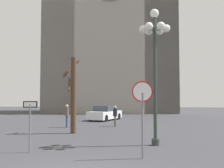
{
  "coord_description": "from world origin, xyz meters",
  "views": [
    {
      "loc": [
        2.03,
        -7.36,
        2.17
      ],
      "look_at": [
        -1.07,
        18.0,
        3.52
      ],
      "focal_mm": 43.57,
      "sensor_mm": 36.0,
      "label": 1
    }
  ],
  "objects_px": {
    "street_lamp": "(155,48)",
    "pedestrian_standing": "(115,114)",
    "parked_car_near_white": "(105,113)",
    "cathedral": "(110,37)",
    "one_way_arrow_sign": "(30,120)",
    "bare_tree": "(73,93)",
    "stop_sign": "(142,104)",
    "pedestrian_walking": "(67,114)"
  },
  "relations": [
    {
      "from": "street_lamp",
      "to": "pedestrian_standing",
      "type": "bearing_deg",
      "value": 108.94
    },
    {
      "from": "parked_car_near_white",
      "to": "pedestrian_standing",
      "type": "height_order",
      "value": "pedestrian_standing"
    },
    {
      "from": "pedestrian_standing",
      "to": "one_way_arrow_sign",
      "type": "bearing_deg",
      "value": -102.57
    },
    {
      "from": "bare_tree",
      "to": "pedestrian_walking",
      "type": "distance_m",
      "value": 3.78
    },
    {
      "from": "pedestrian_walking",
      "to": "pedestrian_standing",
      "type": "bearing_deg",
      "value": 17.39
    },
    {
      "from": "bare_tree",
      "to": "pedestrian_standing",
      "type": "relative_size",
      "value": 2.98
    },
    {
      "from": "pedestrian_standing",
      "to": "parked_car_near_white",
      "type": "bearing_deg",
      "value": 105.38
    },
    {
      "from": "one_way_arrow_sign",
      "to": "stop_sign",
      "type": "bearing_deg",
      "value": -7.32
    },
    {
      "from": "cathedral",
      "to": "pedestrian_standing",
      "type": "height_order",
      "value": "cathedral"
    },
    {
      "from": "bare_tree",
      "to": "pedestrian_standing",
      "type": "xyz_separation_m",
      "value": [
        2.17,
        4.33,
        -1.53
      ]
    },
    {
      "from": "cathedral",
      "to": "parked_car_near_white",
      "type": "height_order",
      "value": "cathedral"
    },
    {
      "from": "stop_sign",
      "to": "cathedral",
      "type": "bearing_deg",
      "value": 99.42
    },
    {
      "from": "bare_tree",
      "to": "pedestrian_walking",
      "type": "xyz_separation_m",
      "value": [
        -1.34,
        3.23,
        -1.45
      ]
    },
    {
      "from": "parked_car_near_white",
      "to": "pedestrian_standing",
      "type": "xyz_separation_m",
      "value": [
        1.66,
        -6.04,
        0.28
      ]
    },
    {
      "from": "pedestrian_standing",
      "to": "bare_tree",
      "type": "bearing_deg",
      "value": -116.62
    },
    {
      "from": "stop_sign",
      "to": "parked_car_near_white",
      "type": "bearing_deg",
      "value": 102.83
    },
    {
      "from": "parked_car_near_white",
      "to": "pedestrian_walking",
      "type": "distance_m",
      "value": 7.39
    },
    {
      "from": "one_way_arrow_sign",
      "to": "parked_car_near_white",
      "type": "distance_m",
      "value": 16.43
    },
    {
      "from": "bare_tree",
      "to": "pedestrian_walking",
      "type": "height_order",
      "value": "bare_tree"
    },
    {
      "from": "parked_car_near_white",
      "to": "stop_sign",
      "type": "bearing_deg",
      "value": -77.17
    },
    {
      "from": "cathedral",
      "to": "one_way_arrow_sign",
      "type": "bearing_deg",
      "value": -88.5
    },
    {
      "from": "pedestrian_standing",
      "to": "cathedral",
      "type": "bearing_deg",
      "value": 98.39
    },
    {
      "from": "parked_car_near_white",
      "to": "pedestrian_walking",
      "type": "relative_size",
      "value": 2.76
    },
    {
      "from": "cathedral",
      "to": "parked_car_near_white",
      "type": "distance_m",
      "value": 18.95
    },
    {
      "from": "cathedral",
      "to": "street_lamp",
      "type": "height_order",
      "value": "cathedral"
    },
    {
      "from": "cathedral",
      "to": "bare_tree",
      "type": "distance_m",
      "value": 27.29
    },
    {
      "from": "stop_sign",
      "to": "parked_car_near_white",
      "type": "xyz_separation_m",
      "value": [
        -3.87,
        16.99,
        -1.28
      ]
    },
    {
      "from": "street_lamp",
      "to": "pedestrian_standing",
      "type": "relative_size",
      "value": 4.03
    },
    {
      "from": "one_way_arrow_sign",
      "to": "pedestrian_walking",
      "type": "relative_size",
      "value": 1.2
    },
    {
      "from": "cathedral",
      "to": "one_way_arrow_sign",
      "type": "xyz_separation_m",
      "value": [
        0.83,
        -31.65,
        -10.53
      ]
    },
    {
      "from": "stop_sign",
      "to": "pedestrian_standing",
      "type": "bearing_deg",
      "value": 101.41
    },
    {
      "from": "street_lamp",
      "to": "bare_tree",
      "type": "relative_size",
      "value": 1.35
    },
    {
      "from": "cathedral",
      "to": "one_way_arrow_sign",
      "type": "distance_m",
      "value": 33.37
    },
    {
      "from": "pedestrian_standing",
      "to": "stop_sign",
      "type": "bearing_deg",
      "value": -78.59
    },
    {
      "from": "parked_car_near_white",
      "to": "pedestrian_standing",
      "type": "bearing_deg",
      "value": -74.62
    },
    {
      "from": "cathedral",
      "to": "one_way_arrow_sign",
      "type": "relative_size",
      "value": 18.04
    },
    {
      "from": "bare_tree",
      "to": "pedestrian_standing",
      "type": "distance_m",
      "value": 5.07
    },
    {
      "from": "cathedral",
      "to": "bare_tree",
      "type": "xyz_separation_m",
      "value": [
        0.97,
        -25.62,
        -9.35
      ]
    },
    {
      "from": "stop_sign",
      "to": "pedestrian_standing",
      "type": "height_order",
      "value": "stop_sign"
    },
    {
      "from": "cathedral",
      "to": "street_lamp",
      "type": "xyz_separation_m",
      "value": [
        5.91,
        -29.36,
        -7.29
      ]
    },
    {
      "from": "cathedral",
      "to": "street_lamp",
      "type": "relative_size",
      "value": 5.8
    },
    {
      "from": "cathedral",
      "to": "pedestrian_walking",
      "type": "xyz_separation_m",
      "value": [
        -0.37,
        -22.39,
        -10.8
      ]
    }
  ]
}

